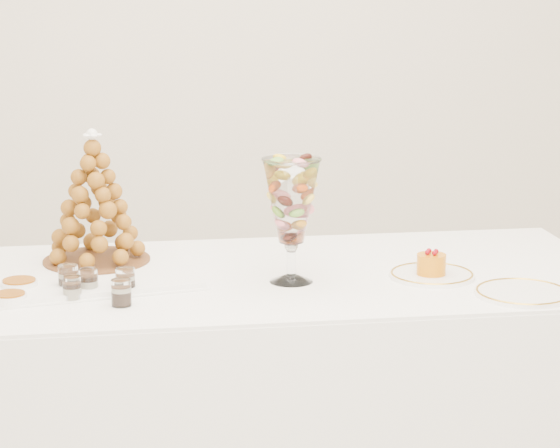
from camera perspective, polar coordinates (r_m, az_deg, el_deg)
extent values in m
cube|color=silver|center=(4.51, -3.00, 10.90)|extent=(4.50, 0.04, 2.80)
cube|color=white|center=(3.04, -2.49, -9.94)|extent=(2.07, 0.86, 0.77)
cube|color=white|center=(2.91, -2.56, -2.82)|extent=(2.06, 0.85, 0.01)
cube|color=white|center=(2.92, -9.96, -2.65)|extent=(0.60, 0.50, 0.02)
cylinder|color=white|center=(2.85, 0.59, -2.84)|extent=(0.11, 0.11, 0.02)
cylinder|color=white|center=(2.84, 0.59, -1.89)|extent=(0.02, 0.02, 0.08)
sphere|color=white|center=(2.83, 0.59, -1.12)|extent=(0.04, 0.04, 0.04)
cylinder|color=white|center=(2.92, 7.94, -2.66)|extent=(0.23, 0.23, 0.01)
cylinder|color=white|center=(2.80, 12.56, -3.55)|extent=(0.24, 0.24, 0.01)
cylinder|color=white|center=(2.80, -10.99, -2.81)|extent=(0.06, 0.06, 0.07)
cylinder|color=white|center=(2.78, -9.98, -2.97)|extent=(0.05, 0.05, 0.06)
cylinder|color=white|center=(2.76, -8.08, -2.96)|extent=(0.06, 0.06, 0.07)
cylinder|color=white|center=(2.73, -10.81, -3.33)|extent=(0.05, 0.05, 0.06)
cylinder|color=white|center=(2.67, -8.29, -3.57)|extent=(0.06, 0.06, 0.07)
cylinder|color=white|center=(2.83, -13.46, -3.19)|extent=(0.09, 0.09, 0.03)
cylinder|color=white|center=(2.73, -13.93, -3.85)|extent=(0.08, 0.08, 0.03)
cylinder|color=brown|center=(3.02, -9.55, -1.86)|extent=(0.29, 0.29, 0.01)
cone|color=brown|center=(2.98, -9.68, 1.44)|extent=(0.28, 0.28, 0.35)
sphere|color=white|center=(2.95, -9.80, 4.57)|extent=(0.03, 0.03, 0.03)
cylinder|color=orange|center=(2.90, 7.91, -2.10)|extent=(0.08, 0.08, 0.05)
sphere|color=maroon|center=(2.90, 8.16, -1.42)|extent=(0.01, 0.01, 0.01)
sphere|color=maroon|center=(2.90, 7.79, -1.39)|extent=(0.01, 0.01, 0.01)
sphere|color=maroon|center=(2.88, 7.71, -1.48)|extent=(0.01, 0.01, 0.01)
sphere|color=maroon|center=(2.88, 8.08, -1.51)|extent=(0.01, 0.01, 0.01)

